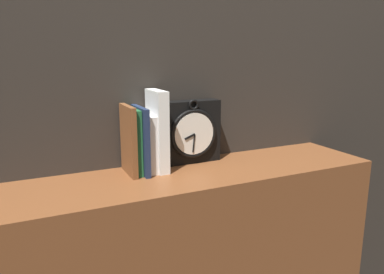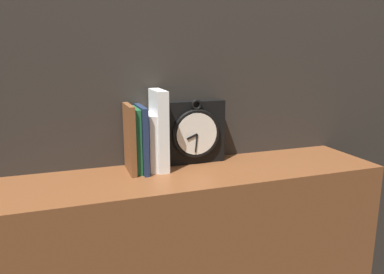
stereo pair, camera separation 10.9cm
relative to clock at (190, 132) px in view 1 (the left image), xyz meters
name	(u,v)px [view 1 (the left image)]	position (x,y,z in m)	size (l,w,h in m)	color
clock	(190,132)	(0.00, 0.00, 0.00)	(0.20, 0.07, 0.21)	black
book_slot0_brown	(129,140)	(-0.21, -0.03, 0.00)	(0.02, 0.12, 0.20)	brown
book_slot1_green	(134,141)	(-0.19, -0.03, 0.00)	(0.02, 0.11, 0.19)	#226334
book_slot2_navy	(141,140)	(-0.18, -0.03, 0.00)	(0.01, 0.13, 0.20)	#1D2A4A
book_slot3_white	(148,143)	(-0.15, -0.03, -0.01)	(0.02, 0.11, 0.17)	white
book_slot4_white	(157,131)	(-0.12, -0.03, 0.02)	(0.03, 0.12, 0.24)	white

